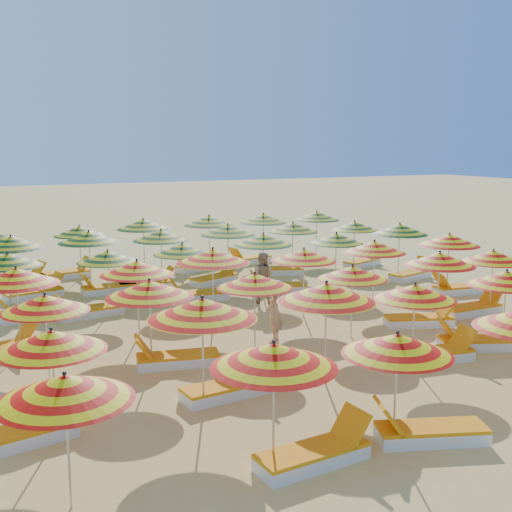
% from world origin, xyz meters
% --- Properties ---
extents(ground, '(120.00, 120.00, 0.00)m').
position_xyz_m(ground, '(0.00, 0.00, 0.00)').
color(ground, '#DEB963').
rests_on(ground, ground).
extents(umbrella_0, '(2.16, 2.16, 1.82)m').
position_xyz_m(umbrella_0, '(-6.20, -6.99, 1.60)').
color(umbrella_0, silver).
rests_on(umbrella_0, ground).
extents(umbrella_1, '(2.27, 2.27, 1.91)m').
position_xyz_m(umbrella_1, '(-3.42, -7.21, 1.68)').
color(umbrella_1, silver).
rests_on(umbrella_1, ground).
extents(umbrella_2, '(2.24, 2.24, 1.80)m').
position_xyz_m(umbrella_2, '(-1.37, -7.30, 1.58)').
color(umbrella_2, silver).
rests_on(umbrella_2, ground).
extents(umbrella_6, '(1.76, 1.76, 1.80)m').
position_xyz_m(umbrella_6, '(-6.06, -4.85, 1.58)').
color(umbrella_6, silver).
rests_on(umbrella_6, ground).
extents(umbrella_7, '(2.44, 2.44, 2.02)m').
position_xyz_m(umbrella_7, '(-3.54, -4.75, 1.78)').
color(umbrella_7, silver).
rests_on(umbrella_7, ground).
extents(umbrella_8, '(2.01, 2.01, 2.02)m').
position_xyz_m(umbrella_8, '(-0.97, -4.62, 1.78)').
color(umbrella_8, silver).
rests_on(umbrella_8, ground).
extents(umbrella_9, '(2.18, 2.18, 1.78)m').
position_xyz_m(umbrella_9, '(1.19, -4.59, 1.56)').
color(umbrella_9, silver).
rests_on(umbrella_9, ground).
extents(umbrella_10, '(2.25, 2.25, 1.83)m').
position_xyz_m(umbrella_10, '(3.77, -4.58, 1.61)').
color(umbrella_10, silver).
rests_on(umbrella_10, ground).
extents(umbrella_12, '(2.23, 2.23, 1.78)m').
position_xyz_m(umbrella_12, '(-5.81, -2.30, 1.57)').
color(umbrella_12, silver).
rests_on(umbrella_12, ground).
extents(umbrella_13, '(1.88, 1.88, 1.91)m').
position_xyz_m(umbrella_13, '(-3.80, -2.46, 1.68)').
color(umbrella_13, silver).
rests_on(umbrella_13, ground).
extents(umbrella_14, '(2.14, 2.14, 1.80)m').
position_xyz_m(umbrella_14, '(-1.36, -2.28, 1.58)').
color(umbrella_14, silver).
rests_on(umbrella_14, ground).
extents(umbrella_15, '(1.73, 1.73, 1.77)m').
position_xyz_m(umbrella_15, '(1.17, -2.34, 1.56)').
color(umbrella_15, silver).
rests_on(umbrella_15, ground).
extents(umbrella_16, '(2.07, 2.07, 1.92)m').
position_xyz_m(umbrella_16, '(3.78, -2.38, 1.69)').
color(umbrella_16, silver).
rests_on(umbrella_16, ground).
extents(umbrella_17, '(2.04, 2.04, 1.79)m').
position_xyz_m(umbrella_17, '(5.80, -2.20, 1.57)').
color(umbrella_17, silver).
rests_on(umbrella_17, ground).
extents(umbrella_18, '(2.16, 2.16, 1.96)m').
position_xyz_m(umbrella_18, '(-6.13, -0.21, 1.73)').
color(umbrella_18, silver).
rests_on(umbrella_18, ground).
extents(umbrella_19, '(2.35, 2.35, 1.88)m').
position_xyz_m(umbrella_19, '(-3.40, -0.03, 1.65)').
color(umbrella_19, silver).
rests_on(umbrella_19, ground).
extents(umbrella_20, '(2.22, 2.22, 2.01)m').
position_xyz_m(umbrella_20, '(-1.42, 0.07, 1.77)').
color(umbrella_20, silver).
rests_on(umbrella_20, ground).
extents(umbrella_21, '(1.85, 1.85, 1.86)m').
position_xyz_m(umbrella_21, '(1.10, -0.15, 1.64)').
color(umbrella_21, silver).
rests_on(umbrella_21, ground).
extents(umbrella_22, '(1.94, 1.94, 1.90)m').
position_xyz_m(umbrella_22, '(3.51, 0.02, 1.67)').
color(umbrella_22, silver).
rests_on(umbrella_22, ground).
extents(umbrella_23, '(2.29, 2.29, 1.94)m').
position_xyz_m(umbrella_23, '(6.20, -0.06, 1.71)').
color(umbrella_23, silver).
rests_on(umbrella_23, ground).
extents(umbrella_24, '(2.24, 2.24, 1.85)m').
position_xyz_m(umbrella_24, '(-6.07, 2.58, 1.63)').
color(umbrella_24, silver).
rests_on(umbrella_24, ground).
extents(umbrella_25, '(1.79, 1.79, 1.77)m').
position_xyz_m(umbrella_25, '(-3.56, 2.36, 1.56)').
color(umbrella_25, silver).
rests_on(umbrella_25, ground).
extents(umbrella_26, '(2.12, 2.12, 1.79)m').
position_xyz_m(umbrella_26, '(-1.37, 2.56, 1.58)').
color(umbrella_26, silver).
rests_on(umbrella_26, ground).
extents(umbrella_27, '(2.12, 2.12, 1.92)m').
position_xyz_m(umbrella_27, '(1.21, 2.51, 1.69)').
color(umbrella_27, silver).
rests_on(umbrella_27, ground).
extents(umbrella_28, '(2.22, 2.22, 1.84)m').
position_xyz_m(umbrella_28, '(3.61, 2.16, 1.62)').
color(umbrella_28, silver).
rests_on(umbrella_28, ground).
extents(umbrella_29, '(1.93, 1.93, 2.00)m').
position_xyz_m(umbrella_29, '(6.18, 2.29, 1.76)').
color(umbrella_29, silver).
rests_on(umbrella_29, ground).
extents(umbrella_30, '(2.44, 2.44, 2.00)m').
position_xyz_m(umbrella_30, '(-5.80, 4.77, 1.76)').
color(umbrella_30, silver).
rests_on(umbrella_30, ground).
extents(umbrella_31, '(1.98, 1.98, 2.00)m').
position_xyz_m(umbrella_31, '(-3.56, 4.88, 1.76)').
color(umbrella_31, silver).
rests_on(umbrella_31, ground).
extents(umbrella_32, '(2.12, 2.12, 1.92)m').
position_xyz_m(umbrella_32, '(-1.31, 4.76, 1.69)').
color(umbrella_32, silver).
rests_on(umbrella_32, ground).
extents(umbrella_33, '(2.24, 2.24, 1.98)m').
position_xyz_m(umbrella_33, '(0.97, 4.69, 1.74)').
color(umbrella_33, silver).
rests_on(umbrella_33, ground).
extents(umbrella_34, '(2.21, 2.21, 1.88)m').
position_xyz_m(umbrella_34, '(3.58, 4.96, 1.65)').
color(umbrella_34, silver).
rests_on(umbrella_34, ground).
extents(umbrella_35, '(1.87, 1.87, 1.81)m').
position_xyz_m(umbrella_35, '(6.05, 4.74, 1.59)').
color(umbrella_35, silver).
rests_on(umbrella_35, ground).
extents(umbrella_37, '(2.31, 2.31, 1.85)m').
position_xyz_m(umbrella_37, '(-3.39, 7.40, 1.63)').
color(umbrella_37, silver).
rests_on(umbrella_37, ground).
extents(umbrella_38, '(2.26, 2.26, 2.02)m').
position_xyz_m(umbrella_38, '(-1.24, 7.08, 1.78)').
color(umbrella_38, silver).
rests_on(umbrella_38, ground).
extents(umbrella_39, '(2.30, 2.30, 2.03)m').
position_xyz_m(umbrella_39, '(1.23, 7.06, 1.78)').
color(umbrella_39, silver).
rests_on(umbrella_39, ground).
extents(umbrella_40, '(2.20, 2.20, 1.95)m').
position_xyz_m(umbrella_40, '(3.58, 7.33, 1.72)').
color(umbrella_40, silver).
rests_on(umbrella_40, ground).
extents(umbrella_41, '(2.40, 2.40, 1.95)m').
position_xyz_m(umbrella_41, '(5.92, 7.22, 1.72)').
color(umbrella_41, silver).
rests_on(umbrella_41, ground).
extents(lounger_0, '(1.78, 0.73, 0.69)m').
position_xyz_m(lounger_0, '(-2.82, -7.36, 0.15)').
color(lounger_0, white).
rests_on(lounger_0, ground).
extents(lounger_1, '(1.83, 1.13, 0.69)m').
position_xyz_m(lounger_1, '(-0.86, -7.51, 0.15)').
color(lounger_1, white).
rests_on(lounger_1, ground).
extents(lounger_4, '(1.81, 0.90, 0.69)m').
position_xyz_m(lounger_4, '(-6.65, -4.89, 0.15)').
color(lounger_4, white).
rests_on(lounger_4, ground).
extents(lounger_5, '(1.78, 0.76, 0.69)m').
position_xyz_m(lounger_5, '(-2.94, -4.50, 0.15)').
color(lounger_5, white).
rests_on(lounger_5, ground).
extents(lounger_6, '(1.79, 0.79, 0.69)m').
position_xyz_m(lounger_6, '(1.78, -4.63, 0.15)').
color(lounger_6, white).
rests_on(lounger_6, ground).
extents(lounger_7, '(1.82, 1.22, 0.69)m').
position_xyz_m(lounger_7, '(3.17, -4.37, 0.15)').
color(lounger_7, white).
rests_on(lounger_7, ground).
extents(lounger_8, '(1.82, 0.93, 0.69)m').
position_xyz_m(lounger_8, '(-3.30, -2.52, 0.15)').
color(lounger_8, white).
rests_on(lounger_8, ground).
extents(lounger_9, '(1.83, 1.15, 0.69)m').
position_xyz_m(lounger_9, '(3.28, -2.35, 0.15)').
color(lounger_9, white).
rests_on(lounger_9, ground).
extents(lounger_10, '(1.73, 0.58, 0.69)m').
position_xyz_m(lounger_10, '(5.29, -2.09, 0.15)').
color(lounger_10, white).
rests_on(lounger_10, ground).
extents(lounger_12, '(1.79, 0.77, 0.69)m').
position_xyz_m(lounger_12, '(6.70, -0.05, 0.15)').
color(lounger_12, white).
rests_on(lounger_12, ground).
extents(lounger_13, '(1.79, 0.79, 0.69)m').
position_xyz_m(lounger_13, '(-5.57, 2.54, 0.15)').
color(lounger_13, white).
rests_on(lounger_13, ground).
extents(lounger_14, '(1.79, 0.77, 0.69)m').
position_xyz_m(lounger_14, '(-4.16, 2.17, 0.15)').
color(lounger_14, white).
rests_on(lounger_14, ground).
extents(lounger_15, '(1.81, 0.93, 0.69)m').
position_xyz_m(lounger_15, '(-0.87, 2.65, 0.15)').
color(lounger_15, white).
rests_on(lounger_15, ground).
extents(lounger_16, '(1.83, 1.04, 0.69)m').
position_xyz_m(lounger_16, '(1.71, 2.54, 0.15)').
color(lounger_16, white).
rests_on(lounger_16, ground).
extents(lounger_17, '(1.82, 1.03, 0.69)m').
position_xyz_m(lounger_17, '(6.77, 2.34, 0.15)').
color(lounger_17, white).
rests_on(lounger_17, ground).
extents(lounger_18, '(1.82, 0.99, 0.69)m').
position_xyz_m(lounger_18, '(-5.21, 4.98, 0.15)').
color(lounger_18, white).
rests_on(lounger_18, ground).
extents(lounger_19, '(1.77, 0.69, 0.69)m').
position_xyz_m(lounger_19, '(-3.06, 4.70, 0.15)').
color(lounger_19, white).
rests_on(lounger_19, ground).
extents(lounger_20, '(1.78, 0.73, 0.69)m').
position_xyz_m(lounger_20, '(-1.82, 4.73, 0.15)').
color(lounger_20, white).
rests_on(lounger_20, ground).
extents(lounger_21, '(1.82, 1.16, 0.69)m').
position_xyz_m(lounger_21, '(0.47, 4.61, 0.15)').
color(lounger_21, white).
rests_on(lounger_21, ground).
extents(lounger_22, '(1.82, 1.18, 0.69)m').
position_xyz_m(lounger_22, '(3.08, 4.94, 0.15)').
color(lounger_22, white).
rests_on(lounger_22, ground).
extents(lounger_23, '(1.82, 1.17, 0.69)m').
position_xyz_m(lounger_23, '(6.64, 4.98, 0.15)').
color(lounger_23, white).
rests_on(lounger_23, ground).
extents(lounger_24, '(1.83, 1.07, 0.69)m').
position_xyz_m(lounger_24, '(-5.41, 7.21, 0.15)').
color(lounger_24, white).
rests_on(lounger_24, ground).
extents(lounger_25, '(1.80, 0.83, 0.69)m').
position_xyz_m(lounger_25, '(-3.89, 7.54, 0.15)').
color(lounger_25, white).
rests_on(lounger_25, ground).
extents(lounger_26, '(1.82, 1.20, 0.69)m').
position_xyz_m(lounger_26, '(0.64, 6.87, 0.15)').
color(lounger_26, white).
rests_on(lounger_26, ground).
extents(lounger_27, '(1.82, 0.96, 0.69)m').
position_xyz_m(lounger_27, '(2.98, 7.32, 0.15)').
color(lounger_27, white).
rests_on(lounger_27, ground).
extents(beachgoer_b, '(0.92, 0.90, 1.50)m').
position_xyz_m(beachgoer_b, '(0.69, 1.53, 0.75)').
color(beachgoer_b, tan).
rests_on(beachgoer_b, ground).
extents(beachgoer_a, '(0.61, 0.64, 1.48)m').
position_xyz_m(beachgoer_a, '(-0.70, -1.95, 0.74)').
color(beachgoer_a, tan).
rests_on(beachgoer_a, ground).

